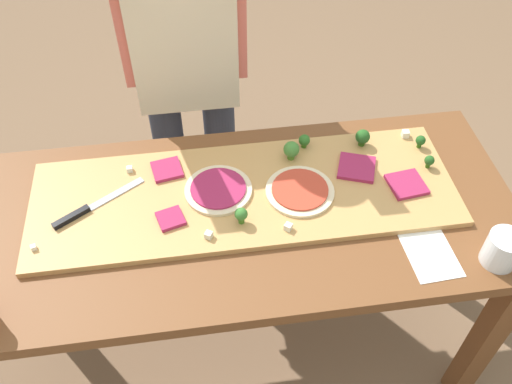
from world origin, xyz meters
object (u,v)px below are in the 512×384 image
(broccoli_floret_back_mid, at_px, (420,141))
(pizza_slice_center, at_px, (407,184))
(pizza_whole_tomato_red, at_px, (300,191))
(recipe_note, at_px, (431,255))
(cheese_crumble_c, at_px, (288,227))
(cheese_crumble_e, at_px, (33,247))
(pizza_slice_far_right, at_px, (171,219))
(cheese_crumble_a, at_px, (209,235))
(cheese_crumble_b, at_px, (130,169))
(prep_table, at_px, (231,238))
(pizza_slice_near_right, at_px, (167,170))
(flour_cup, at_px, (502,251))
(broccoli_floret_front_mid, at_px, (363,137))
(pizza_whole_beet_magenta, at_px, (218,189))
(cook_center, at_px, (184,42))
(cheese_crumble_d, at_px, (405,134))
(chefs_knife, at_px, (87,209))
(broccoli_floret_center_right, at_px, (304,140))
(broccoli_floret_center_left, at_px, (291,150))
(pizza_slice_far_left, at_px, (357,168))
(broccoli_floret_front_left, at_px, (429,161))

(broccoli_floret_back_mid, bearing_deg, pizza_slice_center, -120.87)
(pizza_whole_tomato_red, xyz_separation_m, recipe_note, (0.31, -0.26, -0.03))
(pizza_slice_center, bearing_deg, cheese_crumble_c, -163.40)
(cheese_crumble_c, distance_m, cheese_crumble_e, 0.68)
(pizza_slice_far_right, relative_size, cheese_crumble_c, 3.64)
(cheese_crumble_a, relative_size, cheese_crumble_c, 0.99)
(cheese_crumble_b, bearing_deg, prep_table, -34.38)
(pizza_slice_near_right, xyz_separation_m, flour_cup, (0.86, -0.44, 0.02))
(recipe_note, bearing_deg, broccoli_floret_front_mid, 99.84)
(pizza_slice_far_right, height_order, cheese_crumble_c, cheese_crumble_c)
(pizza_slice_near_right, relative_size, cheese_crumble_a, 4.51)
(pizza_whole_beet_magenta, height_order, pizza_slice_near_right, pizza_whole_beet_magenta)
(pizza_whole_beet_magenta, relative_size, flour_cup, 2.05)
(pizza_whole_tomato_red, xyz_separation_m, flour_cup, (0.48, -0.30, 0.02))
(cheese_crumble_a, height_order, cook_center, cook_center)
(pizza_slice_far_right, bearing_deg, cheese_crumble_d, 17.90)
(flour_cup, bearing_deg, chefs_knife, 163.89)
(prep_table, xyz_separation_m, cheese_crumble_d, (0.59, 0.23, 0.15))
(cheese_crumble_c, bearing_deg, broccoli_floret_center_right, 71.21)
(cheese_crumble_b, bearing_deg, broccoli_floret_back_mid, -1.24)
(broccoli_floret_center_left, bearing_deg, cheese_crumble_c, -102.10)
(pizza_slice_center, height_order, pizza_slice_far_right, same)
(pizza_slice_far_left, distance_m, pizza_slice_near_right, 0.57)
(broccoli_floret_front_left, distance_m, cheese_crumble_b, 0.90)
(pizza_slice_near_right, distance_m, cook_center, 0.46)
(chefs_knife, height_order, cheese_crumble_c, cheese_crumble_c)
(pizza_whole_beet_magenta, height_order, broccoli_floret_front_left, broccoli_floret_front_left)
(cheese_crumble_a, xyz_separation_m, cheese_crumble_b, (-0.22, 0.29, -0.00))
(chefs_knife, xyz_separation_m, cheese_crumble_b, (0.12, 0.14, 0.00))
(cheese_crumble_b, relative_size, cook_center, 0.01)
(pizza_whole_beet_magenta, relative_size, broccoli_floret_front_left, 4.59)
(chefs_knife, distance_m, broccoli_floret_front_left, 1.02)
(recipe_note, bearing_deg, cheese_crumble_d, 80.57)
(prep_table, distance_m, cook_center, 0.67)
(prep_table, relative_size, broccoli_floret_center_left, 27.12)
(pizza_whole_beet_magenta, bearing_deg, cheese_crumble_a, -104.21)
(broccoli_floret_front_mid, xyz_separation_m, cheese_crumble_d, (0.15, 0.02, -0.02))
(pizza_slice_center, distance_m, cheese_crumble_d, 0.22)
(pizza_whole_beet_magenta, xyz_separation_m, cheese_crumble_e, (-0.51, -0.14, -0.00))
(cheese_crumble_a, relative_size, recipe_note, 0.12)
(cheese_crumble_d, bearing_deg, pizza_whole_beet_magenta, -165.90)
(pizza_whole_beet_magenta, relative_size, recipe_note, 1.20)
(broccoli_floret_front_mid, bearing_deg, pizza_slice_far_right, -159.60)
(chefs_knife, distance_m, pizza_slice_far_left, 0.80)
(pizza_whole_tomato_red, distance_m, broccoli_floret_front_left, 0.41)
(flour_cup, distance_m, recipe_note, 0.18)
(broccoli_floret_front_left, bearing_deg, broccoli_floret_back_mid, 87.30)
(cheese_crumble_b, bearing_deg, cheese_crumble_a, -52.94)
(cheese_crumble_b, height_order, cook_center, cook_center)
(recipe_note, bearing_deg, cheese_crumble_e, 171.57)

